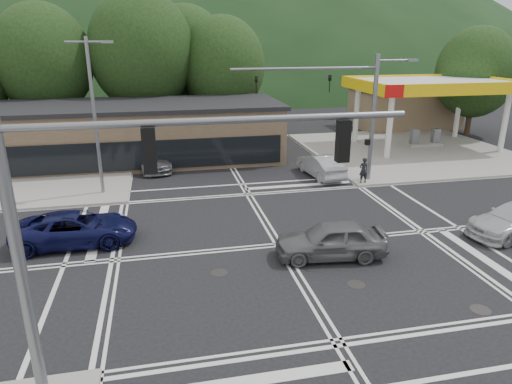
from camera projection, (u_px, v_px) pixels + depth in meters
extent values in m
plane|color=black|center=(279.00, 245.00, 20.69)|extent=(120.00, 120.00, 0.00)
cube|color=gray|center=(408.00, 151.00, 37.52)|extent=(16.00, 16.00, 0.15)
cube|color=gray|center=(14.00, 172.00, 31.58)|extent=(16.00, 16.00, 0.15)
cylinder|color=silver|center=(389.00, 127.00, 34.29)|extent=(0.44, 0.44, 5.00)
cylinder|color=silver|center=(356.00, 115.00, 39.85)|extent=(0.44, 0.44, 5.00)
cylinder|color=silver|center=(505.00, 122.00, 36.27)|extent=(0.44, 0.44, 5.00)
cylinder|color=silver|center=(458.00, 111.00, 41.83)|extent=(0.44, 0.44, 5.00)
cube|color=silver|center=(431.00, 84.00, 37.16)|extent=(12.00, 8.00, 0.60)
cube|color=yellow|center=(462.00, 89.00, 33.45)|extent=(12.20, 0.25, 0.90)
cube|color=yellow|center=(406.00, 80.00, 40.86)|extent=(12.20, 0.25, 0.90)
cube|color=yellow|center=(363.00, 86.00, 35.97)|extent=(0.25, 8.20, 0.90)
cube|color=yellow|center=(496.00, 83.00, 38.35)|extent=(0.25, 8.20, 0.90)
cube|color=red|center=(394.00, 91.00, 32.23)|extent=(1.40, 0.12, 0.90)
cube|color=gray|center=(424.00, 145.00, 38.79)|extent=(3.00, 1.00, 0.30)
cube|color=slate|center=(414.00, 137.00, 38.36)|extent=(0.60, 0.50, 1.30)
cube|color=slate|center=(436.00, 136.00, 38.76)|extent=(0.60, 0.50, 1.30)
cube|color=#846B4F|center=(404.00, 109.00, 47.18)|extent=(10.00, 6.00, 3.80)
cube|color=brown|center=(118.00, 135.00, 34.20)|extent=(24.00, 8.00, 4.00)
ellipsoid|color=black|center=(178.00, 78.00, 103.99)|extent=(252.00, 126.00, 140.00)
cylinder|color=#382619|center=(52.00, 117.00, 39.35)|extent=(0.50, 0.50, 4.84)
ellipsoid|color=black|center=(43.00, 60.00, 37.82)|extent=(8.00, 8.00, 9.20)
cylinder|color=#382619|center=(146.00, 111.00, 40.86)|extent=(0.50, 0.50, 5.28)
ellipsoid|color=black|center=(142.00, 51.00, 39.20)|extent=(9.00, 9.00, 10.35)
cylinder|color=#382619|center=(224.00, 113.00, 42.39)|extent=(0.50, 0.50, 4.40)
ellipsoid|color=black|center=(223.00, 66.00, 41.00)|extent=(7.60, 7.60, 8.74)
cylinder|color=#382619|center=(188.00, 106.00, 45.43)|extent=(0.50, 0.50, 4.84)
ellipsoid|color=black|center=(186.00, 57.00, 43.90)|extent=(8.40, 8.40, 9.66)
cylinder|color=#382619|center=(470.00, 114.00, 43.32)|extent=(0.50, 0.50, 3.96)
ellipsoid|color=black|center=(476.00, 72.00, 42.07)|extent=(7.20, 7.20, 8.28)
cylinder|color=slate|center=(95.00, 120.00, 25.88)|extent=(0.20, 0.20, 9.00)
cylinder|color=slate|center=(86.00, 42.00, 24.53)|extent=(2.20, 0.12, 0.12)
cube|color=slate|center=(107.00, 42.00, 24.75)|extent=(0.60, 0.25, 0.15)
cylinder|color=slate|center=(373.00, 120.00, 28.61)|extent=(0.28, 0.28, 8.00)
cylinder|color=slate|center=(306.00, 68.00, 26.69)|extent=(9.00, 0.16, 0.16)
imported|color=black|center=(330.00, 84.00, 27.28)|extent=(0.16, 0.20, 1.00)
imported|color=black|center=(256.00, 85.00, 26.39)|extent=(0.16, 0.20, 1.00)
cylinder|color=slate|center=(396.00, 60.00, 27.69)|extent=(2.40, 0.12, 0.12)
cube|color=slate|center=(412.00, 60.00, 27.91)|extent=(0.70, 0.30, 0.15)
cube|color=black|center=(367.00, 142.00, 29.02)|extent=(0.25, 0.30, 0.35)
cylinder|color=slate|center=(21.00, 271.00, 10.19)|extent=(0.28, 0.28, 8.00)
cylinder|color=slate|center=(217.00, 121.00, 10.04)|extent=(9.00, 0.16, 0.16)
cube|color=black|center=(149.00, 151.00, 9.94)|extent=(0.30, 0.25, 1.00)
cube|color=black|center=(343.00, 141.00, 10.83)|extent=(0.30, 0.25, 1.00)
imported|color=#0D0F3B|center=(76.00, 229.00, 20.58)|extent=(5.37, 2.50, 1.49)
imported|color=slate|center=(331.00, 240.00, 19.32)|extent=(4.88, 2.44, 1.60)
imported|color=#9D9EA3|center=(321.00, 165.00, 30.67)|extent=(2.13, 4.76, 1.52)
imported|color=white|center=(231.00, 137.00, 38.78)|extent=(2.82, 5.22, 1.69)
imported|color=slate|center=(154.00, 159.00, 32.39)|extent=(2.61, 5.20, 1.45)
imported|color=black|center=(363.00, 170.00, 28.81)|extent=(0.61, 0.42, 1.63)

